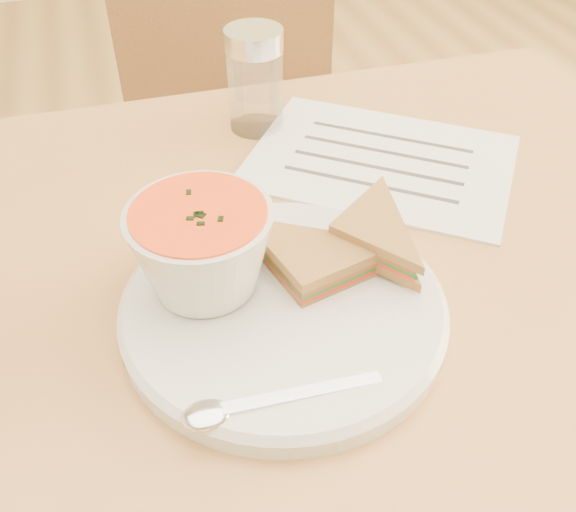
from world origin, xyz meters
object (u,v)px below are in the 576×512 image
object	(u,v)px
plate	(283,309)
condiment_shaker	(255,80)
chair_far	(236,142)
dining_table	(280,461)
soup_bowl	(203,253)

from	to	relation	value
plate	condiment_shaker	distance (m)	0.33
chair_far	condiment_shaker	bearing A→B (deg)	91.45
plate	condiment_shaker	bearing A→B (deg)	79.81
plate	condiment_shaker	xyz separation A→B (m)	(0.06, 0.32, 0.05)
dining_table	soup_bowl	world-z (taller)	soup_bowl
dining_table	plate	xyz separation A→B (m)	(-0.02, -0.08, 0.38)
chair_far	soup_bowl	bearing A→B (deg)	84.44
plate	soup_bowl	xyz separation A→B (m)	(-0.06, 0.04, 0.05)
chair_far	condiment_shaker	xyz separation A→B (m)	(-0.04, -0.37, 0.31)
chair_far	condiment_shaker	distance (m)	0.49
dining_table	soup_bowl	bearing A→B (deg)	-150.12
chair_far	soup_bowl	xyz separation A→B (m)	(-0.16, -0.66, 0.31)
chair_far	plate	distance (m)	0.74
dining_table	chair_far	bearing A→B (deg)	82.05
dining_table	condiment_shaker	distance (m)	0.50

